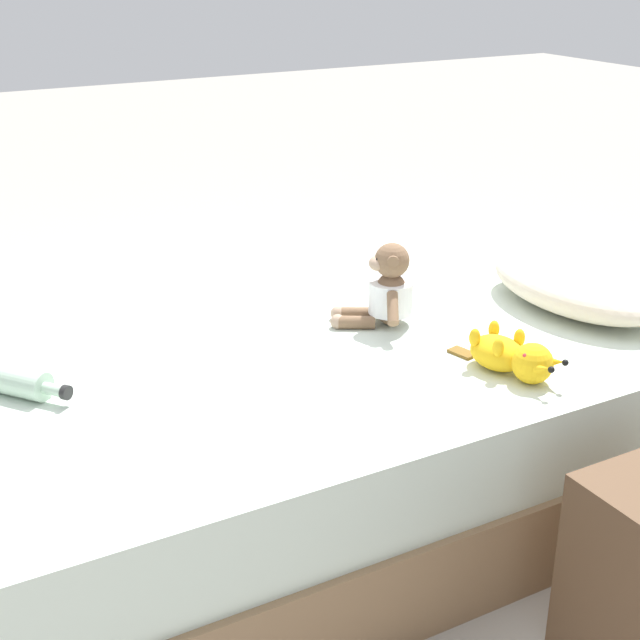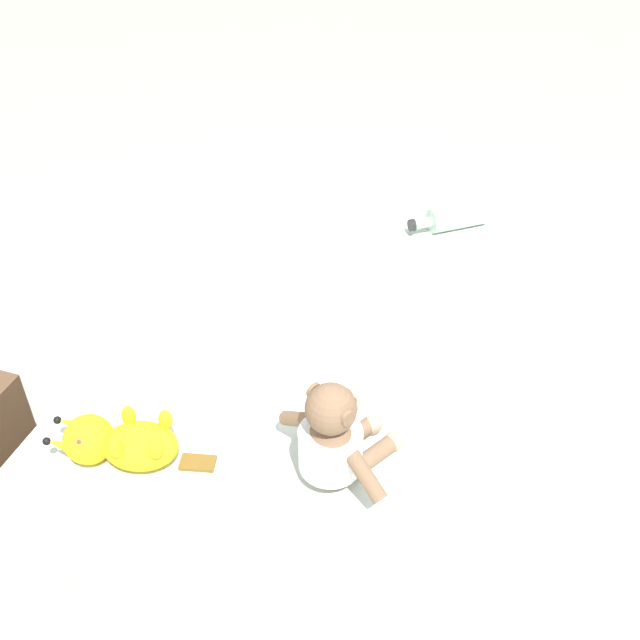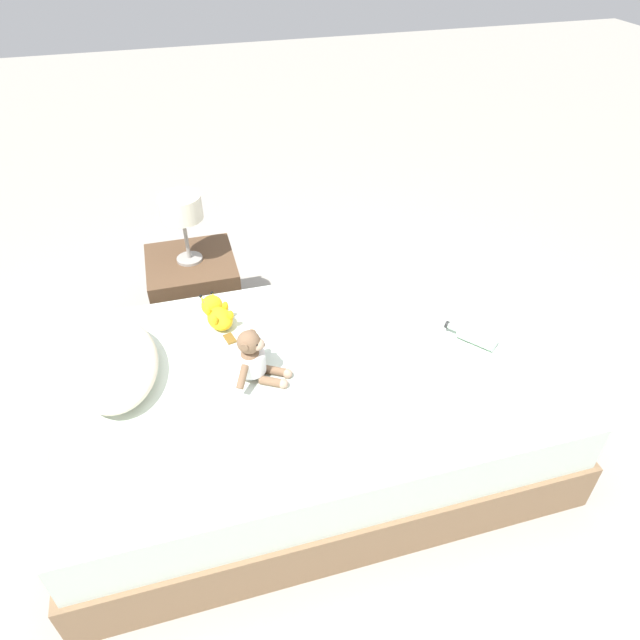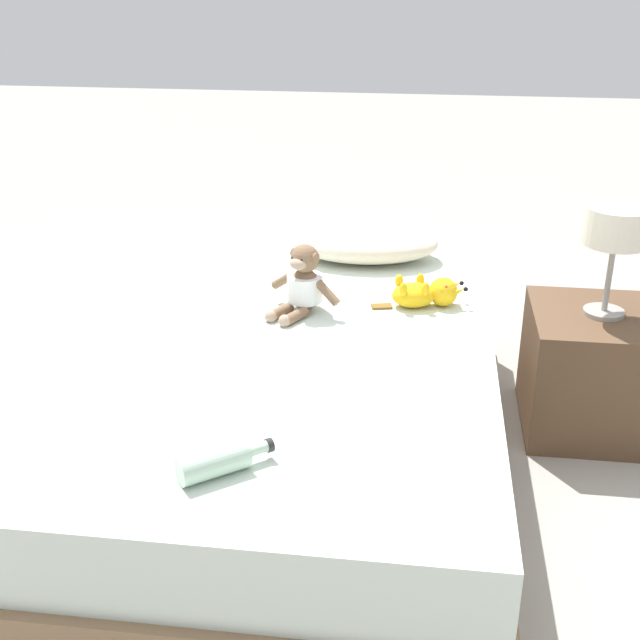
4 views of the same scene
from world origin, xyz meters
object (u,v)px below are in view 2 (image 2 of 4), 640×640
at_px(plush_yellow_creature, 119,442).
at_px(glass_bottle, 455,217).
at_px(plush_monkey, 335,440).
at_px(bed, 367,469).

bearing_deg(plush_yellow_creature, glass_bottle, -113.35).
distance_m(plush_monkey, plush_yellow_creature, 0.43).
bearing_deg(bed, glass_bottle, -93.23).
relative_size(plush_monkey, glass_bottle, 1.20).
bearing_deg(plush_monkey, glass_bottle, -93.15).
height_order(bed, glass_bottle, glass_bottle).
distance_m(plush_monkey, glass_bottle, 0.99).
xyz_separation_m(plush_monkey, plush_yellow_creature, (0.41, 0.10, -0.05)).
height_order(plush_yellow_creature, glass_bottle, plush_yellow_creature).
distance_m(bed, glass_bottle, 0.80).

